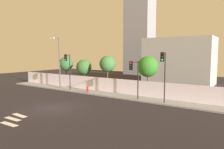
% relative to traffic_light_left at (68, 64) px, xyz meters
% --- Properties ---
extents(ground_plane, '(80.00, 80.00, 0.00)m').
position_rel_traffic_light_left_xyz_m(ground_plane, '(5.36, -7.11, -3.73)').
color(ground_plane, black).
extents(sidewalk, '(36.00, 2.40, 0.15)m').
position_rel_traffic_light_left_xyz_m(sidewalk, '(5.36, 1.09, -3.65)').
color(sidewalk, gray).
rests_on(sidewalk, ground).
extents(perimeter_wall, '(36.00, 0.18, 1.80)m').
position_rel_traffic_light_left_xyz_m(perimeter_wall, '(5.36, 2.38, -2.68)').
color(perimeter_wall, white).
rests_on(perimeter_wall, sidewalk).
extents(crosswalk_marking, '(3.61, 3.06, 0.01)m').
position_rel_traffic_light_left_xyz_m(crosswalk_marking, '(5.45, -11.63, -3.72)').
color(crosswalk_marking, silver).
rests_on(crosswalk_marking, ground).
extents(traffic_light_left, '(0.36, 1.09, 4.94)m').
position_rel_traffic_light_left_xyz_m(traffic_light_left, '(0.00, 0.00, 0.00)').
color(traffic_light_left, black).
rests_on(traffic_light_left, sidewalk).
extents(traffic_light_center, '(0.35, 1.65, 4.23)m').
position_rel_traffic_light_left_xyz_m(traffic_light_center, '(10.49, -0.35, -0.46)').
color(traffic_light_center, black).
rests_on(traffic_light_center, sidewalk).
extents(traffic_light_right, '(0.36, 1.37, 5.17)m').
position_rel_traffic_light_left_xyz_m(traffic_light_right, '(13.66, -0.14, 0.16)').
color(traffic_light_right, black).
rests_on(traffic_light_right, sidewalk).
extents(street_lamp_curbside, '(0.65, 1.65, 7.33)m').
position_rel_traffic_light_left_xyz_m(street_lamp_curbside, '(-2.30, 0.45, 0.68)').
color(street_lamp_curbside, '#4C4C51').
rests_on(street_lamp_curbside, sidewalk).
extents(fire_hydrant, '(0.44, 0.26, 0.83)m').
position_rel_traffic_light_left_xyz_m(fire_hydrant, '(3.30, 0.29, -3.13)').
color(fire_hydrant, red).
rests_on(fire_hydrant, sidewalk).
extents(roadside_tree_leftmost, '(2.21, 2.21, 4.68)m').
position_rel_traffic_light_left_xyz_m(roadside_tree_leftmost, '(-4.00, 3.45, -0.16)').
color(roadside_tree_leftmost, brown).
rests_on(roadside_tree_leftmost, ground).
extents(roadside_tree_midleft, '(2.29, 2.29, 4.31)m').
position_rel_traffic_light_left_xyz_m(roadside_tree_midleft, '(-0.17, 3.45, -0.58)').
color(roadside_tree_midleft, brown).
rests_on(roadside_tree_midleft, ground).
extents(roadside_tree_midright, '(2.25, 2.25, 4.91)m').
position_rel_traffic_light_left_xyz_m(roadside_tree_midright, '(4.22, 3.45, 0.04)').
color(roadside_tree_midright, brown).
rests_on(roadside_tree_midright, ground).
extents(roadside_tree_rightmost, '(2.53, 2.53, 4.88)m').
position_rel_traffic_light_left_xyz_m(roadside_tree_rightmost, '(10.30, 3.45, -0.13)').
color(roadside_tree_rightmost, brown).
rests_on(roadside_tree_rightmost, ground).
extents(low_building_distant, '(11.28, 6.00, 7.89)m').
position_rel_traffic_light_left_xyz_m(low_building_distant, '(10.02, 16.38, 0.22)').
color(low_building_distant, '#AAAAAA').
rests_on(low_building_distant, ground).
extents(tower_on_skyline, '(6.67, 5.00, 23.97)m').
position_rel_traffic_light_left_xyz_m(tower_on_skyline, '(-3.84, 28.38, 8.26)').
color(tower_on_skyline, gray).
rests_on(tower_on_skyline, ground).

